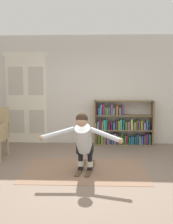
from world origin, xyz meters
TOP-DOWN VIEW (x-y plane):
  - ground_plane at (0.00, 0.00)m, footprint 7.20×7.20m
  - back_wall at (0.00, 2.60)m, footprint 6.00×0.10m
  - double_door at (-1.71, 2.54)m, footprint 1.22×0.05m
  - rug at (-0.01, 0.30)m, footprint 2.28×1.53m
  - bookshelf at (0.86, 2.39)m, footprint 1.56×0.30m
  - skis_pair at (-0.00, 0.33)m, footprint 0.37×0.85m
  - person_skier at (-0.03, 0.10)m, footprint 1.43×0.75m

SIDE VIEW (x-z plane):
  - ground_plane at x=0.00m, z-range 0.00..0.00m
  - rug at x=-0.01m, z-range 0.00..0.01m
  - skis_pair at x=0.00m, z-range -0.01..0.06m
  - bookshelf at x=0.86m, z-range -0.09..1.09m
  - person_skier at x=-0.03m, z-range 0.13..1.19m
  - double_door at x=-1.71m, z-range 0.01..2.46m
  - back_wall at x=0.00m, z-range 0.00..2.90m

